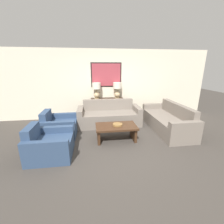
% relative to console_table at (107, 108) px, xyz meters
% --- Properties ---
extents(ground_plane, '(20.00, 20.00, 0.00)m').
position_rel_console_table_xyz_m(ground_plane, '(0.00, -2.22, -0.41)').
color(ground_plane, '#3D3833').
extents(back_wall, '(8.25, 0.12, 2.65)m').
position_rel_console_table_xyz_m(back_wall, '(0.00, 0.26, 0.92)').
color(back_wall, beige).
rests_on(back_wall, ground_plane).
extents(console_table, '(1.27, 0.36, 0.82)m').
position_rel_console_table_xyz_m(console_table, '(0.00, 0.00, 0.00)').
color(console_table, '#332319').
rests_on(console_table, ground_plane).
extents(table_lamp_left, '(0.32, 0.32, 0.61)m').
position_rel_console_table_xyz_m(table_lamp_left, '(-0.40, 0.00, 0.78)').
color(table_lamp_left, tan).
rests_on(table_lamp_left, console_table).
extents(table_lamp_right, '(0.32, 0.32, 0.61)m').
position_rel_console_table_xyz_m(table_lamp_right, '(0.40, 0.00, 0.78)').
color(table_lamp_right, tan).
rests_on(table_lamp_right, console_table).
extents(couch_by_back_wall, '(2.18, 0.89, 0.85)m').
position_rel_console_table_xyz_m(couch_by_back_wall, '(0.00, -0.67, -0.11)').
color(couch_by_back_wall, slate).
rests_on(couch_by_back_wall, ground_plane).
extents(couch_by_side, '(0.89, 2.18, 0.85)m').
position_rel_console_table_xyz_m(couch_by_side, '(1.83, -1.41, -0.11)').
color(couch_by_side, slate).
rests_on(couch_by_side, ground_plane).
extents(coffee_table, '(1.12, 0.66, 0.44)m').
position_rel_console_table_xyz_m(coffee_table, '(0.05, -1.91, -0.09)').
color(coffee_table, '#3D2616').
rests_on(coffee_table, ground_plane).
extents(decorative_bowl, '(0.27, 0.27, 0.04)m').
position_rel_console_table_xyz_m(decorative_bowl, '(0.09, -1.90, 0.05)').
color(decorative_bowl, olive).
rests_on(decorative_bowl, coffee_table).
extents(armchair_near_back_wall, '(0.94, 0.92, 0.76)m').
position_rel_console_table_xyz_m(armchair_near_back_wall, '(-1.60, -1.35, -0.14)').
color(armchair_near_back_wall, navy).
rests_on(armchair_near_back_wall, ground_plane).
extents(armchair_near_camera, '(0.94, 0.92, 0.76)m').
position_rel_console_table_xyz_m(armchair_near_camera, '(-1.60, -2.48, -0.14)').
color(armchair_near_camera, navy).
rests_on(armchair_near_camera, ground_plane).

